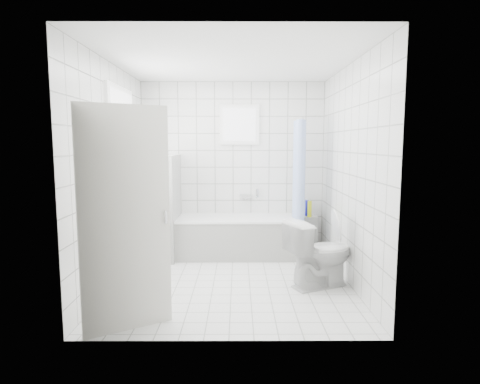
{
  "coord_description": "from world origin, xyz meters",
  "views": [
    {
      "loc": [
        0.08,
        -4.73,
        1.67
      ],
      "look_at": [
        0.1,
        0.35,
        1.05
      ],
      "focal_mm": 30.0,
      "sensor_mm": 36.0,
      "label": 1
    }
  ],
  "objects": [
    {
      "name": "window_back",
      "position": [
        0.1,
        1.46,
        1.95
      ],
      "size": [
        0.5,
        0.01,
        0.5
      ],
      "primitive_type": "cube",
      "color": "white",
      "rests_on": "wall_back"
    },
    {
      "name": "toilet",
      "position": [
        1.03,
        -0.19,
        0.4
      ],
      "size": [
        0.9,
        0.73,
        0.8
      ],
      "primitive_type": "imported",
      "rotation": [
        0.0,
        0.0,
        1.99
      ],
      "color": "white",
      "rests_on": "ground"
    },
    {
      "name": "shower_curtain",
      "position": [
        0.95,
        0.97,
        1.1
      ],
      "size": [
        0.14,
        0.48,
        1.78
      ],
      "primitive_type": null,
      "color": "#4F79E9",
      "rests_on": "curtain_rod"
    },
    {
      "name": "wall_back",
      "position": [
        0.0,
        1.5,
        1.3
      ],
      "size": [
        2.8,
        0.02,
        2.6
      ],
      "primitive_type": "cube",
      "color": "white",
      "rests_on": "ground"
    },
    {
      "name": "curtain_rod",
      "position": [
        0.95,
        1.1,
        2.0
      ],
      "size": [
        0.02,
        0.8,
        0.02
      ],
      "primitive_type": "cylinder",
      "rotation": [
        1.57,
        0.0,
        0.0
      ],
      "color": "silver",
      "rests_on": "wall_back"
    },
    {
      "name": "door",
      "position": [
        -0.91,
        -1.28,
        1.0
      ],
      "size": [
        0.71,
        0.44,
        2.0
      ],
      "primitive_type": "cube",
      "rotation": [
        0.0,
        0.0,
        -1.04
      ],
      "color": "silver",
      "rests_on": "ground"
    },
    {
      "name": "wall_front",
      "position": [
        0.0,
        -1.5,
        1.3
      ],
      "size": [
        2.8,
        0.02,
        2.6
      ],
      "primitive_type": "cube",
      "color": "white",
      "rests_on": "ground"
    },
    {
      "name": "window_sill",
      "position": [
        -1.31,
        0.3,
        0.86
      ],
      "size": [
        0.18,
        1.02,
        0.08
      ],
      "primitive_type": "cube",
      "color": "white",
      "rests_on": "wall_left"
    },
    {
      "name": "partition_wall",
      "position": [
        -0.88,
        1.07,
        0.75
      ],
      "size": [
        0.15,
        0.85,
        1.5
      ],
      "primitive_type": "cube",
      "color": "white",
      "rests_on": "ground"
    },
    {
      "name": "wall_left",
      "position": [
        -1.4,
        0.0,
        1.3
      ],
      "size": [
        0.02,
        3.0,
        2.6
      ],
      "primitive_type": "cube",
      "color": "white",
      "rests_on": "ground"
    },
    {
      "name": "tub_faucet",
      "position": [
        0.2,
        1.46,
        0.85
      ],
      "size": [
        0.18,
        0.06,
        0.06
      ],
      "primitive_type": "cube",
      "color": "silver",
      "rests_on": "wall_back"
    },
    {
      "name": "bathtub",
      "position": [
        0.1,
        1.12,
        0.29
      ],
      "size": [
        1.83,
        0.77,
        0.58
      ],
      "color": "white",
      "rests_on": "ground"
    },
    {
      "name": "ledge_bottles",
      "position": [
        1.13,
        1.34,
        0.67
      ],
      "size": [
        0.17,
        0.15,
        0.25
      ],
      "color": "#1C1EE4",
      "rests_on": "tiled_ledge"
    },
    {
      "name": "tiled_ledge",
      "position": [
        1.1,
        1.38,
        0.28
      ],
      "size": [
        0.4,
        0.24,
        0.55
      ],
      "primitive_type": "cube",
      "color": "white",
      "rests_on": "ground"
    },
    {
      "name": "ceiling",
      "position": [
        0.0,
        0.0,
        2.6
      ],
      "size": [
        3.0,
        3.0,
        0.0
      ],
      "primitive_type": "plane",
      "rotation": [
        3.14,
        0.0,
        0.0
      ],
      "color": "white",
      "rests_on": "ground"
    },
    {
      "name": "wall_right",
      "position": [
        1.4,
        0.0,
        1.3
      ],
      "size": [
        0.02,
        3.0,
        2.6
      ],
      "primitive_type": "cube",
      "color": "white",
      "rests_on": "ground"
    },
    {
      "name": "ground",
      "position": [
        0.0,
        0.0,
        0.0
      ],
      "size": [
        3.0,
        3.0,
        0.0
      ],
      "primitive_type": "plane",
      "color": "white",
      "rests_on": "ground"
    },
    {
      "name": "window_left",
      "position": [
        -1.35,
        0.3,
        1.6
      ],
      "size": [
        0.01,
        0.9,
        1.4
      ],
      "primitive_type": "cube",
      "color": "white",
      "rests_on": "wall_left"
    },
    {
      "name": "sill_bottles",
      "position": [
        -1.3,
        0.12,
        1.02
      ],
      "size": [
        0.12,
        0.76,
        0.28
      ],
      "color": "#DD6EDD",
      "rests_on": "window_sill"
    }
  ]
}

